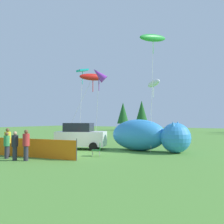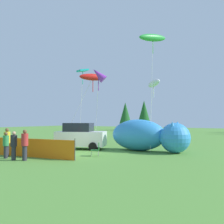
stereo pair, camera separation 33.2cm
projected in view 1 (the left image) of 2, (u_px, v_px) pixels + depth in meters
ground_plane at (79, 154)px, 17.65m from camera, size 120.00×120.00×0.00m
parked_car at (81, 136)px, 20.65m from camera, size 4.43×3.28×2.16m
folding_chair at (98, 149)px, 16.63m from camera, size 0.76×0.76×0.90m
inflatable_cat at (147, 136)px, 19.34m from camera, size 6.33×2.60×2.45m
safety_fence at (33, 148)px, 16.09m from camera, size 6.45×1.10×1.32m
spectator_in_yellow_shirt at (7, 141)px, 16.28m from camera, size 0.41×0.41×1.88m
spectator_in_white_shirt at (26, 144)px, 14.79m from camera, size 0.40×0.40×1.84m
spectator_in_green_shirt at (15, 145)px, 14.92m from camera, size 0.38×0.38×1.74m
spectator_in_red_shirt at (7, 144)px, 15.61m from camera, size 0.36×0.36×1.64m
kite_red_lizard at (93, 77)px, 21.93m from camera, size 3.48×2.76×6.57m
kite_teal_diamond at (82, 72)px, 23.49m from camera, size 1.20×1.23×7.26m
kite_purple_delta at (99, 75)px, 19.71m from camera, size 1.97×1.86×6.68m
kite_white_ghost at (153, 84)px, 22.83m from camera, size 2.30×2.46×6.12m
kite_green_fish at (153, 38)px, 20.41m from camera, size 1.61×3.40×9.73m
horizon_tree_mid at (123, 113)px, 56.84m from camera, size 2.67×2.67×6.38m
horizon_tree_northeast at (142, 112)px, 57.99m from camera, size 2.87×2.87×6.86m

